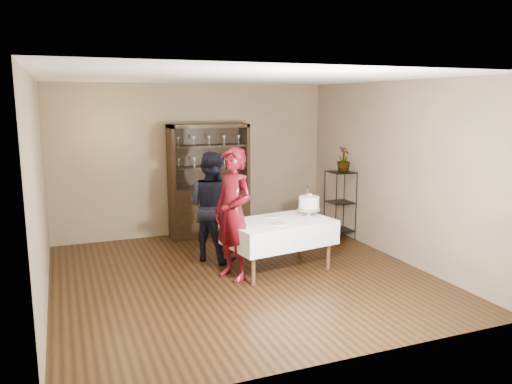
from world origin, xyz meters
The scene contains 14 objects.
floor centered at (0.00, 0.00, 0.00)m, with size 5.00×5.00×0.00m, color black.
ceiling centered at (0.00, 0.00, 2.70)m, with size 5.00×5.00×0.00m, color white.
back_wall centered at (0.00, 2.50, 1.35)m, with size 5.00×0.02×2.70m, color brown.
wall_left centered at (-2.50, 0.00, 1.35)m, with size 0.02×5.00×2.70m, color brown.
wall_right centered at (2.50, 0.00, 1.35)m, with size 0.02×5.00×2.70m, color brown.
china_hutch centered at (0.20, 2.25, 0.66)m, with size 1.40×0.48×2.00m.
plant_etagere centered at (2.28, 1.20, 0.65)m, with size 0.42×0.42×1.20m.
cake_table centered at (0.58, 0.04, 0.56)m, with size 1.59×1.12×0.73m.
woman centered at (-0.12, -0.02, 0.90)m, with size 0.66×0.43×1.80m, color #3D050D.
man centered at (-0.16, 0.87, 0.83)m, with size 0.81×0.63×1.67m, color black.
cake centered at (1.10, 0.13, 0.92)m, with size 0.34×0.34×0.46m.
plate_near centered at (0.49, -0.17, 0.74)m, with size 0.21×0.21×0.01m, color beige.
plate_far centered at (0.56, 0.28, 0.74)m, with size 0.20×0.20×0.01m, color beige.
potted_plant centered at (2.31, 1.17, 1.40)m, with size 0.24×0.24×0.43m, color #447135.
Camera 1 is at (-2.25, -6.23, 2.41)m, focal length 35.00 mm.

